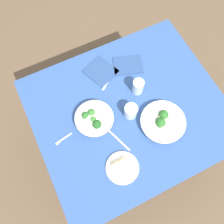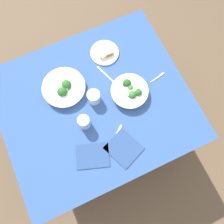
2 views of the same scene
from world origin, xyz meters
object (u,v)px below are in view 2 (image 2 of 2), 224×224
at_px(bread_side_plate, 105,52).
at_px(napkin_folded_upper, 124,148).
at_px(broccoli_bowl_near, 130,92).
at_px(water_glass_side, 94,97).
at_px(napkin_folded_lower, 93,156).
at_px(fork_by_far_bowl, 158,77).
at_px(table_knife_left, 107,76).
at_px(broccoli_bowl_far, 64,88).
at_px(water_glass_center, 84,122).
at_px(fork_by_near_bowl, 118,131).

bearing_deg(bread_side_plate, napkin_folded_upper, -104.25).
xyz_separation_m(broccoli_bowl_near, water_glass_side, (-0.21, 0.05, 0.01)).
bearing_deg(water_glass_side, napkin_folded_upper, -84.32).
bearing_deg(napkin_folded_lower, fork_by_far_bowl, 25.91).
bearing_deg(fork_by_far_bowl, table_knife_left, 143.34).
bearing_deg(napkin_folded_lower, broccoli_bowl_far, 89.22).
bearing_deg(fork_by_far_bowl, water_glass_center, 179.40).
bearing_deg(broccoli_bowl_near, bread_side_plate, 94.23).
bearing_deg(bread_side_plate, broccoli_bowl_far, -158.60).
bearing_deg(table_knife_left, fork_by_far_bowl, -136.35).
distance_m(broccoli_bowl_near, table_knife_left, 0.18).
bearing_deg(table_knife_left, napkin_folded_upper, 147.76).
bearing_deg(water_glass_center, broccoli_bowl_near, 11.55).
height_order(broccoli_bowl_far, fork_by_far_bowl, broccoli_bowl_far).
bearing_deg(fork_by_near_bowl, bread_side_plate, 38.36).
xyz_separation_m(broccoli_bowl_far, fork_by_near_bowl, (0.19, -0.37, -0.03)).
relative_size(water_glass_center, napkin_folded_lower, 0.55).
height_order(broccoli_bowl_far, water_glass_side, water_glass_side).
height_order(table_knife_left, napkin_folded_lower, napkin_folded_lower).
distance_m(fork_by_near_bowl, napkin_folded_lower, 0.20).
height_order(broccoli_bowl_far, water_glass_center, water_glass_center).
relative_size(fork_by_near_bowl, napkin_folded_lower, 0.44).
bearing_deg(water_glass_side, bread_side_plate, 54.41).
xyz_separation_m(broccoli_bowl_near, table_knife_left, (-0.08, 0.16, -0.03)).
relative_size(bread_side_plate, water_glass_side, 2.14).
bearing_deg(bread_side_plate, napkin_folded_lower, -120.25).
height_order(broccoli_bowl_far, bread_side_plate, broccoli_bowl_far).
relative_size(broccoli_bowl_far, napkin_folded_upper, 1.47).
relative_size(bread_side_plate, table_knife_left, 1.00).
height_order(bread_side_plate, water_glass_center, water_glass_center).
distance_m(fork_by_far_bowl, napkin_folded_lower, 0.63).
relative_size(water_glass_center, napkin_folded_upper, 0.58).
bearing_deg(water_glass_center, bread_side_plate, 51.95).
xyz_separation_m(napkin_folded_upper, napkin_folded_lower, (-0.18, 0.04, 0.00)).
height_order(bread_side_plate, fork_by_near_bowl, bread_side_plate).
height_order(bread_side_plate, napkin_folded_upper, bread_side_plate).
xyz_separation_m(broccoli_bowl_far, broccoli_bowl_near, (0.35, -0.19, 0.00)).
relative_size(bread_side_plate, fork_by_near_bowl, 2.24).
distance_m(fork_by_far_bowl, fork_by_near_bowl, 0.43).
distance_m(broccoli_bowl_near, fork_by_near_bowl, 0.25).
relative_size(water_glass_center, fork_by_far_bowl, 0.94).
bearing_deg(table_knife_left, napkin_folded_lower, 126.53).
bearing_deg(napkin_folded_upper, bread_side_plate, 75.75).
xyz_separation_m(broccoli_bowl_near, fork_by_far_bowl, (0.21, 0.02, -0.03)).
distance_m(bread_side_plate, napkin_folded_lower, 0.66).
xyz_separation_m(broccoli_bowl_far, napkin_folded_upper, (0.17, -0.48, -0.02)).
xyz_separation_m(fork_by_far_bowl, table_knife_left, (-0.28, 0.14, -0.00)).
bearing_deg(broccoli_bowl_near, napkin_folded_upper, -121.51).
bearing_deg(bread_side_plate, broccoli_bowl_near, -85.77).
xyz_separation_m(broccoli_bowl_near, napkin_folded_lower, (-0.35, -0.25, -0.03)).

